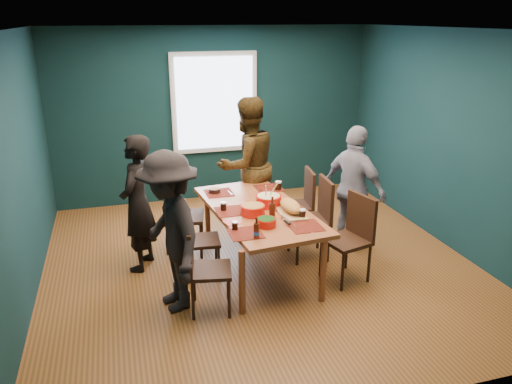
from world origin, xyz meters
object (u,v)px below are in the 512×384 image
at_px(person_far_left, 138,204).
at_px(person_back, 247,165).
at_px(bowl_herbs, 266,222).
at_px(person_near_left, 170,232).
at_px(cutting_board, 290,207).
at_px(person_right, 354,189).
at_px(bowl_salad, 253,210).
at_px(dining_table, 258,214).
at_px(chair_right_mid, 317,212).
at_px(bowl_dumpling, 268,200).
at_px(chair_left_far, 177,210).
at_px(chair_left_near, 201,263).
at_px(chair_left_mid, 194,234).
at_px(chair_right_far, 302,199).
at_px(chair_right_near, 353,231).

distance_m(person_far_left, person_back, 1.70).
distance_m(person_far_left, bowl_herbs, 1.56).
height_order(person_near_left, cutting_board, person_near_left).
xyz_separation_m(person_right, bowl_salad, (-1.41, -0.35, 0.01)).
distance_m(dining_table, person_right, 1.32).
distance_m(chair_right_mid, bowl_salad, 0.94).
xyz_separation_m(dining_table, person_back, (0.18, 1.16, 0.24)).
relative_size(bowl_dumpling, bowl_herbs, 1.45).
xyz_separation_m(chair_left_far, person_near_left, (-0.21, -1.22, 0.24)).
distance_m(person_near_left, cutting_board, 1.42).
bearing_deg(person_back, person_near_left, 35.34).
distance_m(dining_table, cutting_board, 0.40).
height_order(person_near_left, bowl_dumpling, person_near_left).
bearing_deg(chair_right_mid, chair_left_near, -148.29).
distance_m(bowl_herbs, cutting_board, 0.47).
bearing_deg(person_back, chair_left_far, 7.54).
xyz_separation_m(dining_table, bowl_herbs, (-0.07, -0.52, 0.12)).
bearing_deg(chair_left_far, person_far_left, -139.93).
distance_m(chair_left_mid, bowl_herbs, 0.91).
bearing_deg(chair_left_near, chair_left_far, 103.28).
bearing_deg(person_near_left, bowl_salad, 101.08).
xyz_separation_m(chair_right_far, chair_right_near, (0.16, -1.17, 0.02)).
height_order(person_right, person_near_left, person_near_left).
distance_m(chair_right_far, cutting_board, 1.02).
height_order(person_back, bowl_salad, person_back).
bearing_deg(bowl_salad, chair_right_mid, 16.09).
xyz_separation_m(chair_left_far, cutting_board, (1.16, -0.87, 0.24)).
xyz_separation_m(chair_left_mid, bowl_salad, (0.63, -0.18, 0.30)).
bearing_deg(chair_right_near, chair_left_far, 132.08).
height_order(person_far_left, person_near_left, person_near_left).
xyz_separation_m(bowl_salad, bowl_dumpling, (0.25, 0.22, 0.01)).
distance_m(chair_right_near, bowl_dumpling, 1.02).
relative_size(chair_right_near, person_right, 0.62).
bearing_deg(person_back, chair_left_mid, 32.18).
height_order(dining_table, chair_left_near, chair_left_near).
distance_m(chair_left_near, person_back, 2.16).
xyz_separation_m(person_right, person_near_left, (-2.37, -0.76, 0.03)).
bearing_deg(chair_right_far, chair_left_near, -132.01).
xyz_separation_m(chair_left_mid, person_right, (2.04, 0.17, 0.29)).
relative_size(chair_right_mid, person_near_left, 0.61).
distance_m(chair_right_far, person_near_left, 2.23).
height_order(chair_left_mid, chair_right_near, chair_right_near).
xyz_separation_m(dining_table, person_far_left, (-1.33, 0.39, 0.13)).
xyz_separation_m(bowl_salad, bowl_herbs, (0.05, -0.35, -0.01)).
relative_size(bowl_dumpling, cutting_board, 0.45).
bearing_deg(person_near_left, chair_right_mid, 97.93).
relative_size(chair_left_near, person_far_left, 0.57).
xyz_separation_m(chair_left_near, cutting_board, (1.11, 0.50, 0.28)).
bearing_deg(chair_left_far, person_near_left, -88.31).
bearing_deg(chair_right_mid, person_far_left, 175.84).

